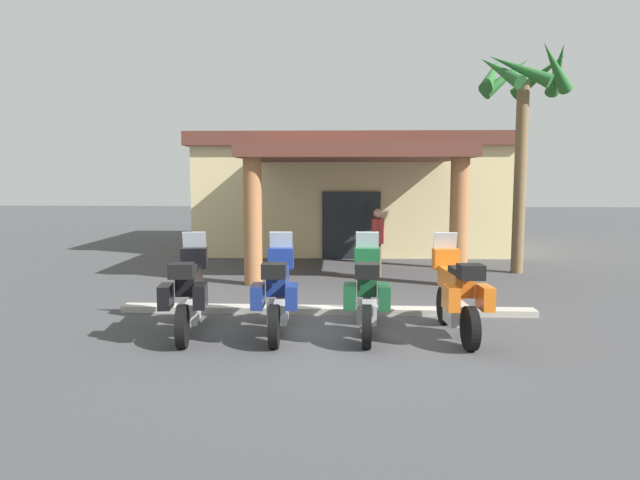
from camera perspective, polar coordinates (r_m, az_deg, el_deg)
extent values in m
plane|color=#424244|center=(9.87, 3.05, -8.82)|extent=(80.00, 80.00, 0.00)
cube|color=beige|center=(21.40, 2.92, 4.10)|extent=(10.21, 6.90, 3.52)
cube|color=#1E2328|center=(18.04, 3.10, 1.44)|extent=(1.80, 0.14, 2.10)
cube|color=brown|center=(15.62, 3.32, 8.52)|extent=(5.73, 4.98, 0.35)
cylinder|color=#9E663D|center=(13.76, -6.63, 1.80)|extent=(0.43, 0.43, 3.01)
cylinder|color=#9E663D|center=(13.90, 13.51, 1.71)|extent=(0.43, 0.43, 3.01)
cube|color=brown|center=(21.42, 2.95, 9.40)|extent=(10.62, 7.31, 0.44)
cylinder|color=black|center=(10.52, -12.15, -6.16)|extent=(0.23, 0.67, 0.66)
cylinder|color=black|center=(9.02, -13.39, -8.27)|extent=(0.23, 0.67, 0.66)
cube|color=silver|center=(9.74, -12.75, -6.94)|extent=(0.39, 0.60, 0.32)
cube|color=black|center=(9.78, -12.70, -3.83)|extent=(0.46, 1.18, 0.34)
cube|color=black|center=(9.40, -13.02, -2.88)|extent=(0.36, 0.63, 0.10)
cube|color=black|center=(10.35, -12.27, -1.75)|extent=(0.47, 0.30, 0.36)
cube|color=#B2BCC6|center=(10.40, -12.25, -0.16)|extent=(0.41, 0.17, 0.36)
cube|color=black|center=(9.11, -14.95, -5.39)|extent=(0.24, 0.46, 0.36)
cube|color=black|center=(9.04, -11.68, -5.41)|extent=(0.24, 0.46, 0.36)
cube|color=black|center=(8.90, -13.48, -2.94)|extent=(0.40, 0.37, 0.22)
cylinder|color=black|center=(10.31, -3.82, -6.28)|extent=(0.17, 0.67, 0.66)
cylinder|color=black|center=(8.81, -4.53, -8.47)|extent=(0.17, 0.67, 0.66)
cube|color=silver|center=(9.52, -4.16, -7.09)|extent=(0.35, 0.58, 0.32)
cube|color=navy|center=(9.57, -4.12, -3.91)|extent=(0.36, 1.16, 0.34)
cube|color=black|center=(9.19, -4.29, -2.95)|extent=(0.31, 0.61, 0.10)
cube|color=navy|center=(10.14, -3.86, -1.78)|extent=(0.45, 0.26, 0.36)
cube|color=#B2BCC6|center=(10.19, -3.84, -0.16)|extent=(0.41, 0.14, 0.36)
cube|color=navy|center=(8.88, -6.16, -5.52)|extent=(0.20, 0.45, 0.36)
cube|color=navy|center=(8.84, -2.79, -5.55)|extent=(0.20, 0.45, 0.36)
cube|color=black|center=(8.68, -4.55, -3.02)|extent=(0.38, 0.34, 0.22)
cylinder|color=black|center=(10.31, 4.62, -6.28)|extent=(0.16, 0.66, 0.66)
cylinder|color=black|center=(8.81, 4.62, -8.48)|extent=(0.16, 0.66, 0.66)
cube|color=silver|center=(9.53, 4.62, -7.10)|extent=(0.33, 0.57, 0.32)
cube|color=#19512D|center=(9.57, 4.65, -3.92)|extent=(0.33, 1.16, 0.34)
cube|color=black|center=(9.19, 4.66, -2.95)|extent=(0.30, 0.61, 0.10)
cube|color=#19512D|center=(10.15, 4.66, -1.79)|extent=(0.45, 0.25, 0.36)
cube|color=#B2BCC6|center=(10.19, 4.67, -0.16)|extent=(0.40, 0.13, 0.36)
cube|color=#19512D|center=(8.86, 2.95, -5.52)|extent=(0.19, 0.44, 0.36)
cube|color=#19512D|center=(8.86, 6.33, -5.55)|extent=(0.19, 0.44, 0.36)
cube|color=black|center=(8.68, 4.67, -3.02)|extent=(0.37, 0.33, 0.22)
cylinder|color=black|center=(10.41, 12.15, -6.29)|extent=(0.20, 0.67, 0.66)
cylinder|color=black|center=(8.96, 14.56, -8.41)|extent=(0.20, 0.67, 0.66)
cube|color=silver|center=(9.65, 13.30, -7.08)|extent=(0.37, 0.59, 0.32)
cube|color=orange|center=(9.69, 13.15, -3.94)|extent=(0.40, 1.17, 0.34)
cube|color=black|center=(9.32, 13.74, -2.98)|extent=(0.33, 0.62, 0.10)
cube|color=orange|center=(10.25, 12.28, -1.83)|extent=(0.46, 0.28, 0.36)
cube|color=#B2BCC6|center=(10.29, 12.21, -0.23)|extent=(0.41, 0.15, 0.36)
cube|color=orange|center=(8.93, 12.75, -5.57)|extent=(0.22, 0.45, 0.36)
cube|color=orange|center=(9.07, 15.95, -5.47)|extent=(0.22, 0.45, 0.36)
cube|color=black|center=(8.83, 14.62, -3.05)|extent=(0.39, 0.35, 0.22)
cylinder|color=brown|center=(14.76, 5.59, -2.06)|extent=(0.14, 0.14, 0.87)
cylinder|color=brown|center=(14.93, 5.79, -1.96)|extent=(0.14, 0.14, 0.87)
cylinder|color=#B23333|center=(14.76, 5.72, 0.86)|extent=(0.32, 0.32, 0.62)
cylinder|color=#B23333|center=(14.54, 5.48, 0.91)|extent=(0.09, 0.09, 0.59)
cylinder|color=#B23333|center=(14.96, 5.96, 1.05)|extent=(0.09, 0.09, 0.59)
sphere|color=tan|center=(14.72, 5.74, 2.64)|extent=(0.24, 0.24, 0.24)
cylinder|color=brown|center=(16.22, 19.08, 5.68)|extent=(0.32, 0.32, 4.99)
cone|color=#236028|center=(16.57, 22.33, 15.25)|extent=(0.56, 1.56, 1.26)
cone|color=#236028|center=(17.15, 20.74, 14.88)|extent=(1.38, 1.35, 1.18)
cone|color=#236028|center=(17.13, 17.94, 15.11)|extent=(1.56, 0.76, 1.27)
cone|color=#236028|center=(16.60, 16.56, 15.41)|extent=(1.00, 1.54, 1.24)
cone|color=#236028|center=(15.88, 17.28, 15.66)|extent=(1.09, 1.57, 1.12)
cone|color=#236028|center=(15.63, 19.02, 15.66)|extent=(1.63, 0.98, 1.04)
cone|color=#236028|center=(16.09, 22.12, 15.53)|extent=(1.31, 1.36, 1.25)
cube|color=#ADA89E|center=(11.00, 0.62, -6.91)|extent=(7.78, 0.36, 0.12)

